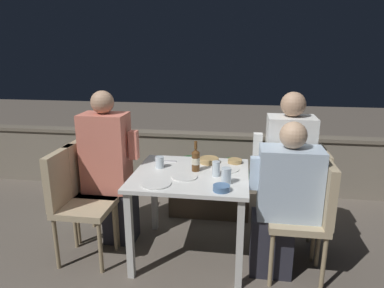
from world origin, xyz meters
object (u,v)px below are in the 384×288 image
(chair_left_near, at_px, (74,194))
(chair_right_far, at_px, (307,192))
(chair_left_far, at_px, (90,180))
(person_blue_shirt, at_px, (283,201))
(person_white_polo, at_px, (284,175))
(beer_bottle, at_px, (196,160))
(chair_right_near, at_px, (311,208))
(potted_plant, at_px, (75,171))
(person_coral_top, at_px, (110,168))

(chair_left_near, xyz_separation_m, chair_right_far, (1.84, 0.32, 0.00))
(chair_left_far, height_order, chair_right_far, same)
(person_blue_shirt, bearing_deg, chair_right_far, 52.61)
(chair_left_far, height_order, person_white_polo, person_white_polo)
(chair_left_near, xyz_separation_m, beer_bottle, (0.95, 0.22, 0.26))
(chair_right_near, distance_m, potted_plant, 2.37)
(person_coral_top, bearing_deg, chair_right_near, -9.55)
(potted_plant, bearing_deg, chair_left_far, -51.83)
(potted_plant, bearing_deg, person_coral_top, -40.89)
(chair_left_near, distance_m, person_coral_top, 0.38)
(person_coral_top, bearing_deg, person_white_polo, 0.89)
(chair_left_near, height_order, person_blue_shirt, person_blue_shirt)
(chair_left_far, height_order, beer_bottle, beer_bottle)
(potted_plant, bearing_deg, chair_right_near, -19.75)
(chair_right_near, height_order, beer_bottle, beer_bottle)
(chair_right_near, bearing_deg, chair_left_far, 171.45)
(chair_left_far, relative_size, chair_right_near, 1.00)
(chair_left_near, height_order, potted_plant, chair_left_near)
(person_coral_top, height_order, person_blue_shirt, person_coral_top)
(chair_right_near, xyz_separation_m, beer_bottle, (-0.87, 0.19, 0.26))
(chair_left_near, distance_m, beer_bottle, 1.01)
(person_coral_top, height_order, beer_bottle, person_coral_top)
(person_blue_shirt, bearing_deg, beer_bottle, 164.01)
(person_white_polo, bearing_deg, person_coral_top, -179.11)
(person_coral_top, height_order, chair_right_far, person_coral_top)
(person_white_polo, bearing_deg, chair_right_near, -60.21)
(chair_left_near, relative_size, potted_plant, 1.29)
(person_blue_shirt, bearing_deg, chair_left_near, -179.00)
(chair_left_near, relative_size, beer_bottle, 3.72)
(beer_bottle, bearing_deg, chair_right_far, 6.59)
(person_blue_shirt, height_order, potted_plant, person_blue_shirt)
(beer_bottle, distance_m, potted_plant, 1.54)
(chair_left_far, bearing_deg, person_white_polo, 0.78)
(person_coral_top, height_order, person_white_polo, person_white_polo)
(person_blue_shirt, distance_m, person_white_polo, 0.31)
(person_white_polo, height_order, potted_plant, person_white_polo)
(chair_right_far, xyz_separation_m, potted_plant, (-2.26, 0.51, -0.13))
(chair_left_far, distance_m, chair_right_near, 1.84)
(chair_left_near, height_order, chair_left_far, same)
(chair_left_near, relative_size, chair_right_near, 1.00)
(person_coral_top, relative_size, potted_plant, 1.90)
(chair_left_far, height_order, chair_right_near, same)
(chair_right_near, bearing_deg, person_blue_shirt, 180.00)
(chair_right_far, bearing_deg, person_coral_top, -179.22)
(chair_left_near, xyz_separation_m, person_coral_top, (0.20, 0.30, 0.12))
(person_coral_top, relative_size, chair_right_far, 1.47)
(person_coral_top, bearing_deg, chair_left_near, -123.27)
(chair_left_far, bearing_deg, chair_right_far, 0.70)
(chair_right_near, bearing_deg, beer_bottle, 167.56)
(person_blue_shirt, height_order, person_white_polo, person_white_polo)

